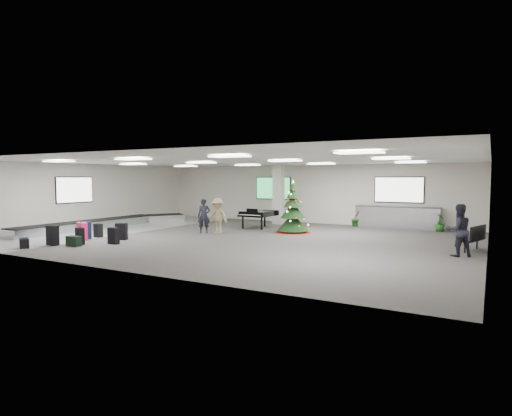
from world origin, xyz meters
The scene contains 22 objects.
ground centered at (0.00, 0.00, 0.00)m, with size 18.00×18.00×0.00m, color #3B3836.
room_envelope centered at (-0.38, 0.67, 2.33)m, with size 18.02×14.02×3.21m.
baggage_carousel centered at (-7.84, -0.08, 0.21)m, with size 2.28×9.71×0.43m.
service_counter centered at (5.00, 6.65, 0.55)m, with size 4.05×0.65×1.08m.
suitcase_0 centered at (-5.08, -5.04, 0.37)m, with size 0.50×0.32×0.75m.
suitcase_1 centered at (-4.37, -4.42, 0.32)m, with size 0.45×0.33×0.65m.
pink_suitcase centered at (-5.14, -3.70, 0.36)m, with size 0.51×0.37×0.74m.
suitcase_3 centered at (-3.94, -2.78, 0.33)m, with size 0.50×0.39×0.69m.
navy_suitcase centered at (-5.32, -3.36, 0.36)m, with size 0.53×0.41×0.74m.
suitcase_5 centered at (-6.14, -4.16, 0.29)m, with size 0.43×0.34×0.59m.
green_duffel centered at (-4.23, -4.80, 0.18)m, with size 0.56×0.29×0.39m.
suitcase_7 centered at (-3.36, -3.73, 0.31)m, with size 0.44×0.24×0.64m.
suitcase_8 centered at (-5.32, -2.75, 0.28)m, with size 0.42×0.28×0.59m.
black_duffel centered at (-5.39, -5.95, 0.18)m, with size 0.61×0.52×0.37m.
christmas_tree centered at (1.17, 2.65, 0.83)m, with size 1.69×1.69×2.42m.
grand_piano centered at (-1.05, 3.40, 0.71)m, with size 1.42×1.79×1.00m.
bench centered at (8.59, 1.10, 0.49)m, with size 0.87×1.46×0.88m.
traveler_a centered at (-2.25, 0.51, 0.77)m, with size 0.56×0.37×1.55m, color black.
traveler_b centered at (-1.63, 0.71, 0.79)m, with size 1.02×0.59×1.58m, color #8F8058.
traveler_bench centered at (8.18, -0.28, 0.83)m, with size 0.81×0.63×1.66m, color black.
potted_plant_left centered at (3.01, 6.39, 0.42)m, with size 0.47×0.38×0.85m, color #144017.
potted_plant_right centered at (7.00, 6.26, 0.41)m, with size 0.46×0.46×0.83m, color #144017.
Camera 1 is at (9.06, -15.10, 2.47)m, focal length 30.00 mm.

